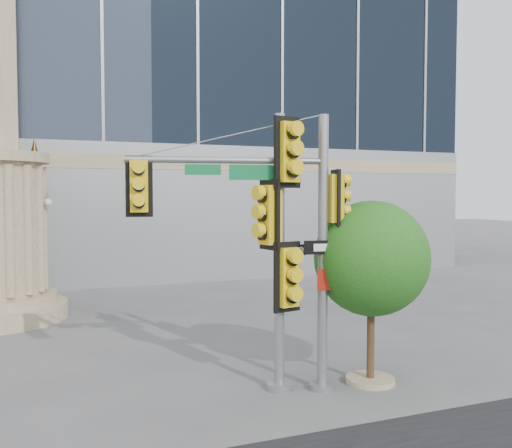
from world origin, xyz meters
name	(u,v)px	position (x,y,z in m)	size (l,w,h in m)	color
ground	(299,388)	(0.00, 0.00, 0.00)	(120.00, 120.00, 0.00)	#545456
main_signal_pole	(274,221)	(-0.56, -0.05, 3.34)	(4.12, 1.22, 5.38)	slate
secondary_signal_pole	(281,230)	(-0.43, -0.08, 3.17)	(0.99, 0.71, 5.40)	slate
street_tree	(373,263)	(1.55, -0.24, 2.45)	(2.39, 2.34, 3.73)	gray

